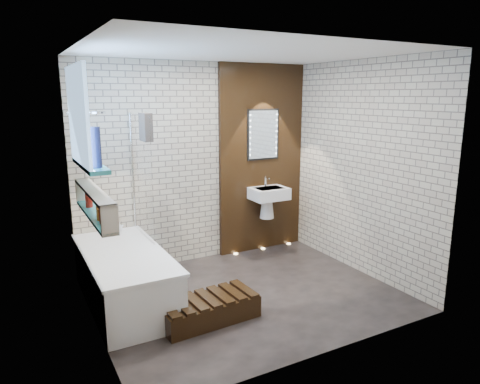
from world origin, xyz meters
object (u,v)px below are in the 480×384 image
bathtub (125,278)px  bath_screen (142,176)px  washbasin (268,198)px  walnut_step (208,310)px  led_mirror (263,135)px

bathtub → bath_screen: bath_screen is taller
washbasin → walnut_step: size_ratio=0.60×
bathtub → washbasin: size_ratio=3.00×
bathtub → washbasin: 2.32m
bath_screen → walnut_step: bath_screen is taller
washbasin → led_mirror: 0.88m
bathtub → bath_screen: (0.35, 0.44, 0.99)m
washbasin → walnut_step: washbasin is taller
washbasin → led_mirror: (0.00, 0.16, 0.86)m
bath_screen → walnut_step: 1.69m
bath_screen → led_mirror: bearing=10.7°
bath_screen → washbasin: 1.89m
bathtub → led_mirror: 2.68m
bath_screen → bathtub: bearing=-128.9°
bathtub → bath_screen: bearing=51.1°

